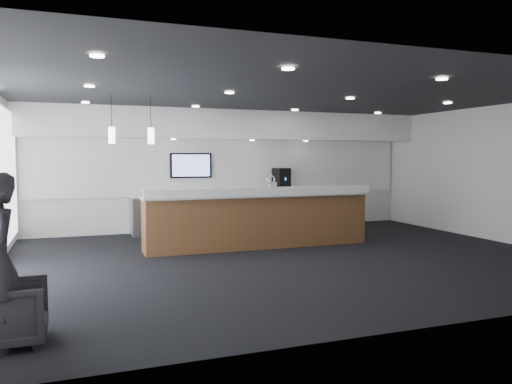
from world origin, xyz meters
name	(u,v)px	position (x,y,z in m)	size (l,w,h in m)	color
ground	(292,257)	(0.00, 0.00, 0.00)	(10.00, 10.00, 0.00)	black
ceiling	(293,94)	(0.00, 0.00, 3.00)	(10.00, 8.00, 0.02)	black
back_wall	(228,171)	(0.00, 4.00, 1.50)	(10.00, 0.02, 3.00)	silver
right_wall	(501,174)	(5.00, 0.00, 1.50)	(0.02, 8.00, 3.00)	silver
soffit_bulkhead	(233,125)	(0.00, 3.55, 2.65)	(10.00, 0.90, 0.70)	white
alcove_panel	(228,167)	(0.00, 3.97, 1.60)	(9.80, 0.06, 1.40)	white
back_credenza	(232,212)	(0.00, 3.64, 0.48)	(5.06, 0.66, 0.95)	#919599
wall_tv	(191,165)	(-1.00, 3.91, 1.65)	(1.05, 0.08, 0.62)	black
pendant_left	(153,135)	(-2.40, 0.80, 2.25)	(0.12, 0.12, 0.30)	#FCECC5
pendant_right	(113,135)	(-3.10, 0.80, 2.25)	(0.12, 0.12, 0.30)	#FCECC5
ceiling_can_lights	(293,96)	(0.00, 0.00, 2.97)	(7.00, 5.00, 0.02)	white
service_counter	(259,219)	(-0.20, 1.22, 0.58)	(4.76, 0.80, 1.49)	brown
coffee_machine	(281,180)	(1.38, 3.72, 1.26)	(0.41, 0.50, 0.62)	black
info_sign_left	(217,190)	(-0.44, 3.52, 1.05)	(0.14, 0.02, 0.19)	silver
info_sign_right	(273,187)	(1.06, 3.52, 1.08)	(0.20, 0.02, 0.26)	silver
armchair	(10,313)	(-4.40, -2.98, 0.32)	(0.68, 0.70, 0.64)	black
cup_0	(298,190)	(1.80, 3.57, 1.00)	(0.11, 0.11, 0.10)	white
cup_1	(293,190)	(1.66, 3.57, 1.00)	(0.11, 0.11, 0.10)	white
cup_2	(289,190)	(1.52, 3.57, 1.00)	(0.11, 0.11, 0.10)	white
cup_3	(284,190)	(1.38, 3.57, 1.00)	(0.11, 0.11, 0.10)	white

